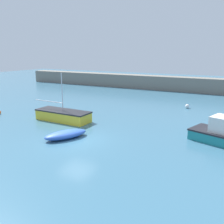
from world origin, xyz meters
The scene contains 5 objects.
ground_plane centered at (0.00, 0.00, -0.10)m, with size 120.00×120.00×0.20m, color #38667F.
harbor_breakwater centered at (0.00, 27.90, 1.18)m, with size 61.07×2.54×2.37m, color slate.
sailboat_twin_hulled centered at (-4.36, 3.83, 0.52)m, with size 6.25×1.99×4.59m.
open_tender_yellow centered at (-0.96, -0.06, 0.30)m, with size 2.73×3.62×0.60m.
mooring_buoy_white centered at (5.01, 15.04, 0.24)m, with size 0.48×0.48×0.48m, color white.
Camera 1 is at (10.76, -14.39, 6.49)m, focal length 40.00 mm.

